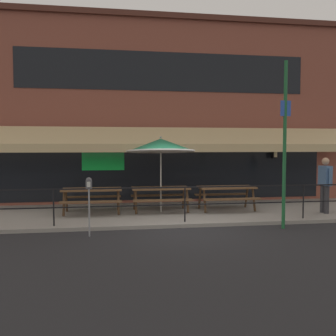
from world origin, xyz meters
The scene contains 11 objects.
ground_plane centered at (0.00, 0.00, 0.00)m, with size 120.00×120.00×0.00m, color #232326.
patio_deck centered at (0.00, 2.00, 0.05)m, with size 15.00×4.00×0.10m, color gray.
restaurant_building centered at (0.00, 4.22, 3.46)m, with size 15.00×1.60×6.96m.
patio_railing centered at (0.00, 0.30, 0.80)m, with size 13.84×0.04×0.97m.
picnic_table_left centered at (-2.56, 2.00, 0.71)m, with size 1.80×1.42×0.76m.
picnic_table_centre centered at (-0.44, 2.03, 0.71)m, with size 1.80×1.42×0.76m.
picnic_table_right centered at (1.69, 1.94, 0.71)m, with size 1.80×1.42×0.76m.
patio_umbrella_centre centered at (-0.44, 1.97, 2.18)m, with size 2.14×2.14×2.38m.
pedestrian_walking centered at (4.53, 0.99, 1.06)m, with size 0.26×0.62×1.71m.
parking_meter_near centered at (-2.50, -0.58, 1.15)m, with size 0.15×0.16×1.42m.
street_sign_pole centered at (2.49, -0.45, 2.23)m, with size 0.28×0.09×4.35m.
Camera 1 is at (-1.98, -9.60, 2.15)m, focal length 40.00 mm.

